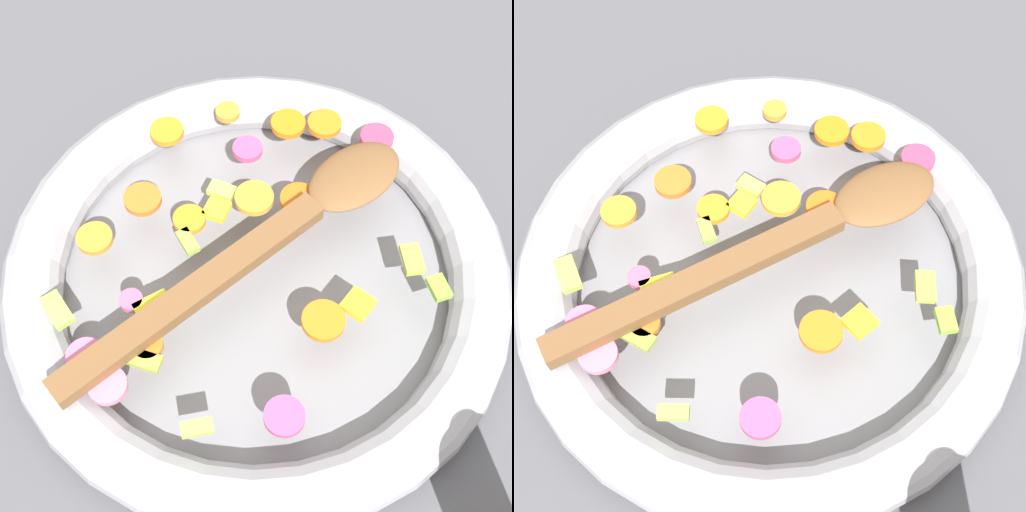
{
  "view_description": "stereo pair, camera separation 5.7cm",
  "coord_description": "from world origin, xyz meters",
  "views": [
    {
      "loc": [
        -0.06,
        0.28,
        0.54
      ],
      "look_at": [
        0.0,
        0.0,
        0.05
      ],
      "focal_mm": 50.0,
      "sensor_mm": 36.0,
      "label": 1
    },
    {
      "loc": [
        -0.11,
        0.26,
        0.54
      ],
      "look_at": [
        0.0,
        0.0,
        0.05
      ],
      "focal_mm": 50.0,
      "sensor_mm": 36.0,
      "label": 2
    }
  ],
  "objects": [
    {
      "name": "chopped_vegetables",
      "position": [
        0.03,
        -0.01,
        0.05
      ],
      "size": [
        0.31,
        0.32,
        0.01
      ],
      "color": "orange",
      "rests_on": "skillet"
    },
    {
      "name": "wooden_spoon",
      "position": [
        -0.01,
        -0.02,
        0.06
      ],
      "size": [
        0.24,
        0.29,
        0.01
      ],
      "color": "brown",
      "rests_on": "chopped_vegetables"
    },
    {
      "name": "ground_plane",
      "position": [
        0.0,
        0.0,
        0.0
      ],
      "size": [
        4.0,
        4.0,
        0.0
      ],
      "primitive_type": "plane",
      "color": "#4C4C51"
    },
    {
      "name": "skillet",
      "position": [
        0.0,
        0.0,
        0.02
      ],
      "size": [
        0.42,
        0.42,
        0.05
      ],
      "color": "slate",
      "rests_on": "ground_plane"
    }
  ]
}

